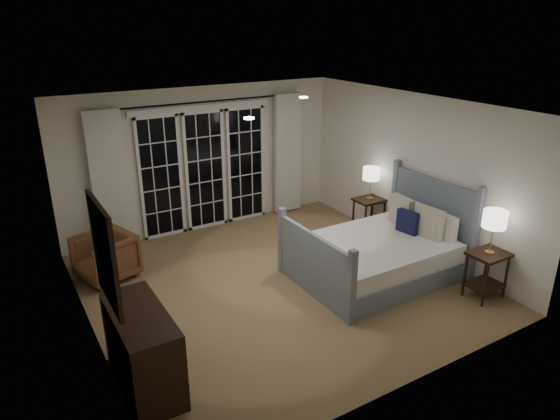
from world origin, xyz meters
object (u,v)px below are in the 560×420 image
bed (378,254)px  nightstand_left (487,268)px  armchair (106,257)px  dresser (143,349)px  lamp_right (371,174)px  nightstand_right (369,211)px  lamp_left (495,220)px

bed → nightstand_left: size_ratio=3.42×
armchair → dresser: 2.53m
bed → lamp_right: 1.68m
bed → dresser: bed is taller
lamp_right → armchair: 4.42m
nightstand_right → lamp_left: bearing=-91.3°
lamp_right → armchair: bearing=170.6°
bed → armchair: size_ratio=3.02×
bed → nightstand_right: bed is taller
nightstand_right → dresser: 4.85m
armchair → dresser: bearing=-22.1°
bed → dresser: (-3.65, -0.57, 0.10)m
dresser → nightstand_right: bearing=21.8°
nightstand_left → lamp_right: lamp_right is taller
lamp_left → nightstand_right: bearing=88.7°
nightstand_right → armchair: armchair is taller
bed → lamp_right: size_ratio=4.04×
lamp_right → dresser: bearing=-158.2°
armchair → nightstand_right: bearing=63.0°
lamp_right → dresser: size_ratio=0.46×
bed → armchair: (-3.44, 1.94, 0.01)m
lamp_right → armchair: size_ratio=0.75×
lamp_left → dresser: size_ratio=0.49×
bed → armchair: bearing=150.6°
lamp_right → armchair: lamp_right is taller
nightstand_right → dresser: bearing=-158.2°
nightstand_left → bed: bearing=123.2°
bed → armchair: bed is taller
nightstand_right → armchair: bearing=170.6°
nightstand_left → armchair: 5.30m
nightstand_right → lamp_right: bearing=-14.0°
nightstand_left → dresser: bearing=171.7°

